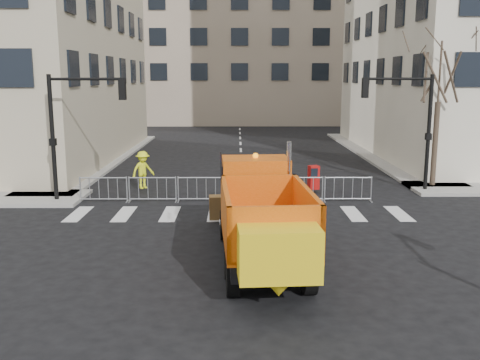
{
  "coord_description": "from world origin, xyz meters",
  "views": [
    {
      "loc": [
        -0.26,
        -14.83,
        5.3
      ],
      "look_at": [
        -0.17,
        2.5,
        1.94
      ],
      "focal_mm": 40.0,
      "sensor_mm": 36.0,
      "label": 1
    }
  ],
  "objects_px": {
    "cop_b": "(249,200)",
    "newspaper_box": "(314,177)",
    "plow_truck": "(262,214)",
    "worker": "(143,170)",
    "cop_a": "(274,190)",
    "cop_c": "(290,206)"
  },
  "relations": [
    {
      "from": "cop_c",
      "to": "plow_truck",
      "type": "bearing_deg",
      "value": 1.56
    },
    {
      "from": "cop_b",
      "to": "newspaper_box",
      "type": "relative_size",
      "value": 1.74
    },
    {
      "from": "plow_truck",
      "to": "newspaper_box",
      "type": "distance_m",
      "value": 10.25
    },
    {
      "from": "cop_a",
      "to": "cop_c",
      "type": "xyz_separation_m",
      "value": [
        0.36,
        -2.73,
        0.03
      ]
    },
    {
      "from": "cop_a",
      "to": "worker",
      "type": "relative_size",
      "value": 1.05
    },
    {
      "from": "plow_truck",
      "to": "worker",
      "type": "bearing_deg",
      "value": 23.3
    },
    {
      "from": "plow_truck",
      "to": "cop_c",
      "type": "bearing_deg",
      "value": -22.61
    },
    {
      "from": "cop_b",
      "to": "newspaper_box",
      "type": "height_order",
      "value": "cop_b"
    },
    {
      "from": "plow_truck",
      "to": "cop_a",
      "type": "height_order",
      "value": "plow_truck"
    },
    {
      "from": "cop_c",
      "to": "cop_b",
      "type": "bearing_deg",
      "value": -102.93
    },
    {
      "from": "cop_b",
      "to": "cop_c",
      "type": "distance_m",
      "value": 1.63
    },
    {
      "from": "cop_b",
      "to": "worker",
      "type": "xyz_separation_m",
      "value": [
        -4.83,
        5.9,
        0.07
      ]
    },
    {
      "from": "cop_a",
      "to": "cop_b",
      "type": "height_order",
      "value": "cop_b"
    },
    {
      "from": "plow_truck",
      "to": "cop_c",
      "type": "relative_size",
      "value": 4.66
    },
    {
      "from": "cop_b",
      "to": "worker",
      "type": "height_order",
      "value": "cop_b"
    },
    {
      "from": "cop_a",
      "to": "worker",
      "type": "xyz_separation_m",
      "value": [
        -5.83,
        4.07,
        0.11
      ]
    },
    {
      "from": "cop_b",
      "to": "cop_c",
      "type": "height_order",
      "value": "cop_b"
    },
    {
      "from": "cop_c",
      "to": "worker",
      "type": "height_order",
      "value": "same"
    },
    {
      "from": "plow_truck",
      "to": "worker",
      "type": "height_order",
      "value": "plow_truck"
    },
    {
      "from": "plow_truck",
      "to": "cop_b",
      "type": "distance_m",
      "value": 4.15
    },
    {
      "from": "cop_c",
      "to": "newspaper_box",
      "type": "xyz_separation_m",
      "value": [
        1.75,
        6.6,
        -0.25
      ]
    },
    {
      "from": "plow_truck",
      "to": "cop_a",
      "type": "relative_size",
      "value": 4.83
    }
  ]
}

